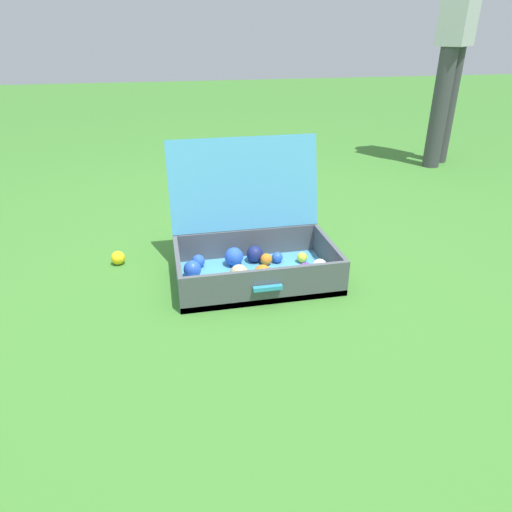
% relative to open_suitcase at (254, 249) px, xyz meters
% --- Properties ---
extents(ground_plane, '(16.00, 16.00, 0.00)m').
position_rel_open_suitcase_xyz_m(ground_plane, '(-0.03, -0.02, -0.12)').
color(ground_plane, '#3D7A2D').
extents(open_suitcase, '(0.65, 0.52, 0.54)m').
position_rel_open_suitcase_xyz_m(open_suitcase, '(0.00, 0.00, 0.00)').
color(open_suitcase, '#4799C6').
rests_on(open_suitcase, ground).
extents(stray_ball_on_grass, '(0.06, 0.06, 0.06)m').
position_rel_open_suitcase_xyz_m(stray_ball_on_grass, '(-0.57, 0.21, -0.09)').
color(stray_ball_on_grass, yellow).
rests_on(stray_ball_on_grass, ground).
extents(bystander_person, '(0.36, 0.35, 1.67)m').
position_rel_open_suitcase_xyz_m(bystander_person, '(1.72, 1.46, 0.84)').
color(bystander_person, '#3D3D42').
rests_on(bystander_person, ground).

